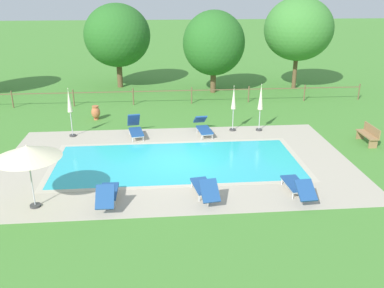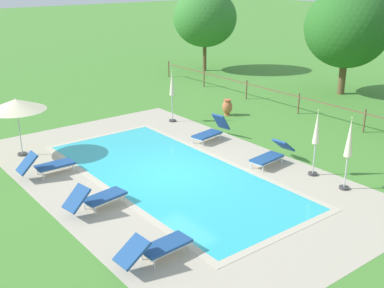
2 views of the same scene
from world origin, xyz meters
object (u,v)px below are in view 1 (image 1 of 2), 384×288
object	(u,v)px
patio_umbrella_closed_row_west	(70,105)
tree_far_west	(299,29)
sun_lounger_north_near_steps	(298,186)
sun_lounger_north_far	(108,193)
patio_umbrella_open_foreground	(27,152)
wooden_bench_lawn_side	(369,134)
patio_umbrella_closed_row_mid_west	(234,102)
patio_umbrella_closed_row_centre	(261,100)
tree_west_mid	(117,36)
terracotta_urn_near_fence	(96,112)
tree_east_mid	(214,43)
sun_lounger_north_mid	(204,187)
sun_lounger_south_mid	(203,127)
sun_lounger_south_far	(135,129)

from	to	relation	value
patio_umbrella_closed_row_west	tree_far_west	bearing A→B (deg)	32.70
sun_lounger_north_near_steps	sun_lounger_north_far	xyz separation A→B (m)	(-6.66, -0.04, 0.02)
patio_umbrella_open_foreground	wooden_bench_lawn_side	world-z (taller)	patio_umbrella_open_foreground
patio_umbrella_closed_row_mid_west	patio_umbrella_closed_row_centre	world-z (taller)	patio_umbrella_closed_row_centre
patio_umbrella_closed_row_west	patio_umbrella_closed_row_centre	distance (m)	9.44
tree_west_mid	wooden_bench_lawn_side	bearing A→B (deg)	-45.90
patio_umbrella_closed_row_mid_west	wooden_bench_lawn_side	bearing A→B (deg)	-21.75
tree_far_west	patio_umbrella_closed_row_mid_west	bearing A→B (deg)	-124.36
terracotta_urn_near_fence	patio_umbrella_closed_row_mid_west	bearing A→B (deg)	-19.21
patio_umbrella_closed_row_centre	tree_east_mid	bearing A→B (deg)	98.40
sun_lounger_north_mid	sun_lounger_south_mid	xyz separation A→B (m)	(0.72, 6.69, -0.01)
tree_far_west	tree_west_mid	distance (m)	12.72
patio_umbrella_closed_row_centre	tree_far_west	world-z (taller)	tree_far_west
sun_lounger_south_mid	terracotta_urn_near_fence	xyz separation A→B (m)	(-5.69, 2.93, 0.05)
patio_umbrella_open_foreground	patio_umbrella_closed_row_west	xyz separation A→B (m)	(0.00, 7.09, -0.39)
sun_lounger_north_far	patio_umbrella_closed_row_west	distance (m)	7.58
sun_lounger_south_mid	patio_umbrella_closed_row_mid_west	xyz separation A→B (m)	(1.58, 0.39, 1.16)
sun_lounger_north_mid	tree_east_mid	world-z (taller)	tree_east_mid
sun_lounger_north_mid	patio_umbrella_closed_row_centre	xyz separation A→B (m)	(3.66, 6.98, 1.22)
patio_umbrella_closed_row_mid_west	sun_lounger_south_mid	bearing A→B (deg)	-165.99
tree_far_west	tree_east_mid	distance (m)	6.09
sun_lounger_north_far	tree_west_mid	distance (m)	18.11
patio_umbrella_open_foreground	sun_lounger_north_near_steps	bearing A→B (deg)	0.36
sun_lounger_south_far	patio_umbrella_closed_row_mid_west	world-z (taller)	patio_umbrella_closed_row_mid_west
tree_far_west	sun_lounger_south_far	bearing A→B (deg)	-139.75
sun_lounger_north_far	terracotta_urn_near_fence	size ratio (longest dim) A/B	2.44
terracotta_urn_near_fence	tree_west_mid	bearing A→B (deg)	84.50
sun_lounger_north_near_steps	patio_umbrella_closed_row_centre	bearing A→B (deg)	87.25
sun_lounger_north_near_steps	tree_far_west	distance (m)	17.36
patio_umbrella_closed_row_mid_west	patio_umbrella_closed_row_centre	bearing A→B (deg)	-4.47
sun_lounger_south_far	wooden_bench_lawn_side	distance (m)	11.18
wooden_bench_lawn_side	sun_lounger_south_far	bearing A→B (deg)	169.79
patio_umbrella_closed_row_west	terracotta_urn_near_fence	bearing A→B (deg)	73.24
wooden_bench_lawn_side	terracotta_urn_near_fence	distance (m)	14.21
patio_umbrella_closed_row_centre	sun_lounger_north_far	bearing A→B (deg)	-134.43
patio_umbrella_open_foreground	tree_far_west	bearing A→B (deg)	48.78
patio_umbrella_closed_row_mid_west	tree_west_mid	bearing A→B (deg)	121.67
patio_umbrella_open_foreground	wooden_bench_lawn_side	xyz separation A→B (m)	(14.13, 4.85, -1.52)
sun_lounger_north_mid	wooden_bench_lawn_side	size ratio (longest dim) A/B	1.34
sun_lounger_north_near_steps	sun_lounger_north_far	world-z (taller)	sun_lounger_north_far
sun_lounger_north_mid	patio_umbrella_closed_row_west	size ratio (longest dim) A/B	0.83
patio_umbrella_closed_row_centre	patio_umbrella_closed_row_mid_west	bearing A→B (deg)	175.53
sun_lounger_north_mid	patio_umbrella_closed_row_west	bearing A→B (deg)	129.90
tree_west_mid	patio_umbrella_closed_row_centre	bearing A→B (deg)	-53.56
sun_lounger_north_near_steps	wooden_bench_lawn_side	bearing A→B (deg)	43.59
patio_umbrella_closed_row_mid_west	terracotta_urn_near_fence	distance (m)	7.77
patio_umbrella_closed_row_mid_west	tree_far_west	bearing A→B (deg)	55.64
tree_east_mid	tree_far_west	bearing A→B (deg)	5.69
sun_lounger_north_near_steps	tree_far_west	world-z (taller)	tree_far_west
sun_lounger_north_mid	tree_far_west	size ratio (longest dim) A/B	0.32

